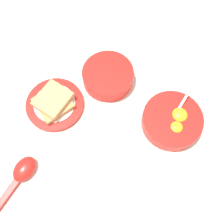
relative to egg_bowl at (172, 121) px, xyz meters
name	(u,v)px	position (x,y,z in m)	size (l,w,h in m)	color
ground_plane	(98,144)	(-0.18, 0.13, -0.02)	(3.00, 3.00, 0.00)	silver
egg_bowl	(172,121)	(0.00, 0.00, 0.00)	(0.17, 0.17, 0.07)	red
toast_plate	(55,104)	(-0.16, 0.31, -0.02)	(0.17, 0.17, 0.02)	red
toast_sandwich	(53,101)	(-0.16, 0.31, 0.01)	(0.12, 0.12, 0.03)	tan
soup_spoon	(21,174)	(-0.37, 0.24, -0.01)	(0.17, 0.06, 0.03)	red
congee_bowl	(108,76)	(0.00, 0.23, 0.00)	(0.16, 0.16, 0.05)	red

